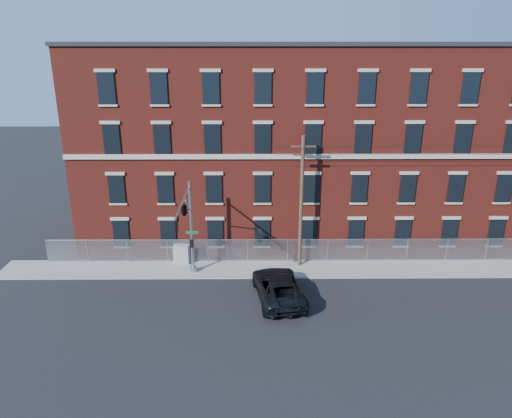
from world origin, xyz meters
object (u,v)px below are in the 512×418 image
object	(u,v)px
utility_cabinet	(182,254)
utility_pole_near	(301,200)
traffic_signal_mast	(186,216)
pickup_truck	(278,287)

from	to	relation	value
utility_cabinet	utility_pole_near	bearing A→B (deg)	6.52
traffic_signal_mast	utility_cabinet	distance (m)	6.01
traffic_signal_mast	pickup_truck	world-z (taller)	traffic_signal_mast
utility_pole_near	utility_cabinet	size ratio (longest dim) A/B	6.71
utility_pole_near	pickup_truck	size ratio (longest dim) A/B	1.61
pickup_truck	traffic_signal_mast	bearing A→B (deg)	-21.78
traffic_signal_mast	utility_cabinet	xyz separation A→B (m)	(-1.05, 3.82, -4.52)
utility_cabinet	pickup_truck	bearing A→B (deg)	-27.07
pickup_truck	utility_cabinet	world-z (taller)	pickup_truck
traffic_signal_mast	utility_pole_near	world-z (taller)	utility_pole_near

